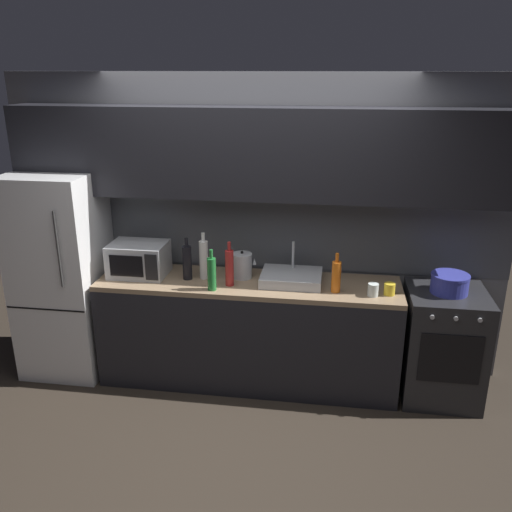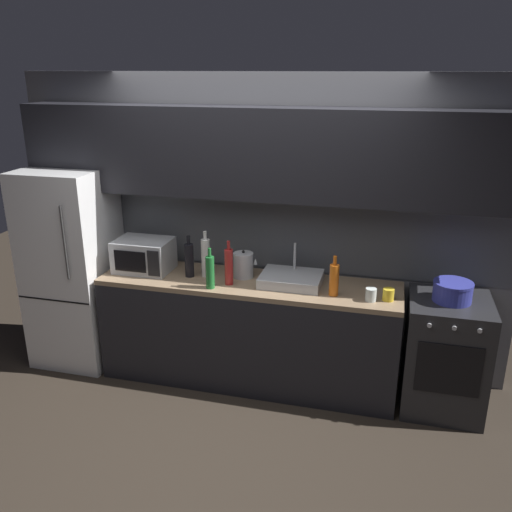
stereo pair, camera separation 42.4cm
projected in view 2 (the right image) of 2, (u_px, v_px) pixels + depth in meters
The scene contains 16 objects.
ground_plane at pixel (216, 445), 3.81m from camera, with size 10.00×10.00×0.00m, color #2D261E.
back_wall at pixel (258, 194), 4.39m from camera, with size 4.18×0.44×2.50m.
counter_run at pixel (249, 331), 4.48m from camera, with size 2.44×0.60×0.90m.
refrigerator at pixel (73, 267), 4.72m from camera, with size 0.68×0.69×1.74m.
oven_range at pixel (445, 355), 4.11m from camera, with size 0.60×0.62×0.90m.
microwave at pixel (144, 255), 4.52m from camera, with size 0.46×0.35×0.27m.
sink_basin at pixel (291, 279), 4.27m from camera, with size 0.48×0.38×0.30m.
kettle at pixel (244, 265), 4.39m from camera, with size 0.20×0.16×0.23m.
wine_bottle_orange at pixel (334, 279), 4.03m from camera, with size 0.07×0.07×0.31m.
wine_bottle_red at pixel (229, 266), 4.22m from camera, with size 0.07×0.07×0.36m.
wine_bottle_dark at pixel (189, 260), 4.39m from camera, with size 0.08×0.08×0.35m.
wine_bottle_green at pixel (210, 272), 4.15m from camera, with size 0.07×0.07×0.33m.
wine_bottle_white at pixel (206, 257), 4.38m from camera, with size 0.07×0.07×0.39m.
mug_clear at pixel (371, 295), 3.95m from camera, with size 0.08×0.08×0.10m, color silver.
mug_yellow at pixel (388, 295), 3.96m from camera, with size 0.08×0.08×0.09m, color gold.
cooking_pot at pixel (453, 291), 3.94m from camera, with size 0.29×0.29×0.15m.
Camera 2 is at (1.07, -2.98, 2.53)m, focal length 37.71 mm.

